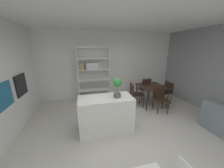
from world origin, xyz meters
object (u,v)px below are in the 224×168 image
object	(u,v)px
potted_plant_on_island	(117,86)
kitchen_island	(106,114)
dining_chair_window_side	(167,90)
built_in_oven	(21,85)
open_bookshelf	(92,74)
dining_chair_island_side	(135,93)
dining_chair_far	(145,87)
dining_table	(152,88)
dining_chair_near	(160,96)

from	to	relation	value
potted_plant_on_island	kitchen_island	bearing A→B (deg)	170.60
kitchen_island	dining_chair_window_side	distance (m)	2.90
built_in_oven	kitchen_island	world-z (taller)	built_in_oven
built_in_oven	open_bookshelf	size ratio (longest dim) A/B	0.27
potted_plant_on_island	dining_chair_island_side	size ratio (longest dim) A/B	0.55
dining_chair_far	built_in_oven	bearing A→B (deg)	6.05
dining_chair_island_side	dining_chair_far	distance (m)	0.86
kitchen_island	dining_table	world-z (taller)	kitchen_island
dining_chair_near	dining_chair_window_side	bearing A→B (deg)	46.32
kitchen_island	dining_chair_far	world-z (taller)	dining_chair_far
dining_chair_island_side	dining_chair_near	size ratio (longest dim) A/B	0.98
kitchen_island	open_bookshelf	size ratio (longest dim) A/B	0.63
potted_plant_on_island	dining_chair_far	world-z (taller)	potted_plant_on_island
kitchen_island	built_in_oven	bearing A→B (deg)	157.17
open_bookshelf	dining_chair_near	distance (m)	2.70
kitchen_island	dining_chair_island_side	xyz separation A→B (m)	(1.31, 1.11, 0.08)
built_in_oven	dining_table	bearing A→B (deg)	2.35
open_bookshelf	dining_chair_window_side	distance (m)	3.05
dining_chair_window_side	dining_chair_near	xyz separation A→B (m)	(-0.67, -0.52, 0.02)
dining_table	dining_chair_window_side	xyz separation A→B (m)	(0.68, 0.01, -0.16)
dining_chair_window_side	dining_chair_near	size ratio (longest dim) A/B	0.94
dining_chair_island_side	dining_chair_far	size ratio (longest dim) A/B	0.97
built_in_oven	dining_table	distance (m)	4.22
kitchen_island	dining_chair_window_side	xyz separation A→B (m)	(2.68, 1.10, 0.06)
potted_plant_on_island	open_bookshelf	distance (m)	2.18
dining_table	potted_plant_on_island	bearing A→B (deg)	-146.15
dining_chair_window_side	potted_plant_on_island	bearing A→B (deg)	-68.13
dining_chair_window_side	kitchen_island	bearing A→B (deg)	-71.53
kitchen_island	dining_chair_near	bearing A→B (deg)	15.98
dining_chair_island_side	dining_chair_far	bearing A→B (deg)	-47.39
potted_plant_on_island	dining_chair_window_side	distance (m)	2.74
built_in_oven	dining_chair_far	bearing A→B (deg)	9.30
built_in_oven	potted_plant_on_island	xyz separation A→B (m)	(2.49, -0.97, 0.07)
dining_chair_far	kitchen_island	bearing A→B (deg)	35.51
dining_table	dining_chair_window_side	world-z (taller)	dining_chair_window_side
dining_table	dining_chair_near	world-z (taller)	dining_chair_near
dining_table	open_bookshelf	bearing A→B (deg)	155.25
dining_table	dining_chair_near	xyz separation A→B (m)	(0.01, -0.52, -0.14)
kitchen_island	dining_chair_island_side	distance (m)	1.72
kitchen_island	dining_chair_near	world-z (taller)	kitchen_island
built_in_oven	potted_plant_on_island	size ratio (longest dim) A/B	1.18
open_bookshelf	dining_chair_window_side	xyz separation A→B (m)	(2.82, -0.98, -0.62)
dining_chair_window_side	dining_chair_island_side	bearing A→B (deg)	-94.07
potted_plant_on_island	dining_chair_near	world-z (taller)	potted_plant_on_island
potted_plant_on_island	dining_chair_island_side	distance (m)	1.68
built_in_oven	dining_chair_island_side	bearing A→B (deg)	3.00
dining_table	dining_chair_island_side	world-z (taller)	dining_chair_island_side
open_bookshelf	dining_chair_island_side	size ratio (longest dim) A/B	2.45
potted_plant_on_island	dining_chair_island_side	bearing A→B (deg)	48.72
kitchen_island	dining_chair_island_side	world-z (taller)	kitchen_island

